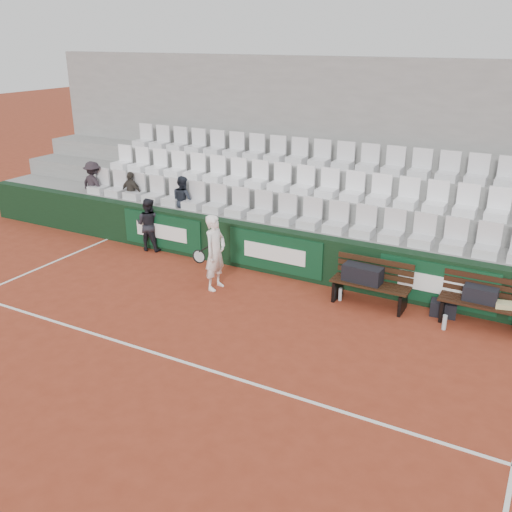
{
  "coord_description": "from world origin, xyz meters",
  "views": [
    {
      "loc": [
        4.9,
        -6.33,
        4.87
      ],
      "look_at": [
        0.12,
        2.4,
        1.0
      ],
      "focal_mm": 40.0,
      "sensor_mm": 36.0,
      "label": 1
    }
  ],
  "objects_px": {
    "bench_right": "(481,314)",
    "tennis_player": "(215,252)",
    "sports_bag_ground": "(443,308)",
    "spectator_c": "(182,182)",
    "sports_bag_left": "(363,274)",
    "water_bottle_near": "(340,294)",
    "spectator_b": "(130,176)",
    "sports_bag_right": "(480,294)",
    "bench_left": "(369,294)",
    "ball_kid": "(149,224)",
    "water_bottle_far": "(444,322)",
    "spectator_a": "(92,168)"
  },
  "relations": [
    {
      "from": "water_bottle_near",
      "to": "ball_kid",
      "type": "relative_size",
      "value": 0.2
    },
    {
      "from": "spectator_b",
      "to": "spectator_c",
      "type": "relative_size",
      "value": 0.94
    },
    {
      "from": "bench_left",
      "to": "ball_kid",
      "type": "height_order",
      "value": "ball_kid"
    },
    {
      "from": "sports_bag_left",
      "to": "sports_bag_ground",
      "type": "height_order",
      "value": "sports_bag_left"
    },
    {
      "from": "sports_bag_right",
      "to": "tennis_player",
      "type": "distance_m",
      "value": 5.05
    },
    {
      "from": "sports_bag_ground",
      "to": "spectator_c",
      "type": "xyz_separation_m",
      "value": [
        -6.43,
        0.85,
        1.45
      ]
    },
    {
      "from": "bench_left",
      "to": "spectator_a",
      "type": "relative_size",
      "value": 1.21
    },
    {
      "from": "ball_kid",
      "to": "tennis_player",
      "type": "bearing_deg",
      "value": 144.93
    },
    {
      "from": "bench_right",
      "to": "tennis_player",
      "type": "distance_m",
      "value": 5.14
    },
    {
      "from": "sports_bag_left",
      "to": "ball_kid",
      "type": "height_order",
      "value": "ball_kid"
    },
    {
      "from": "ball_kid",
      "to": "sports_bag_ground",
      "type": "bearing_deg",
      "value": 167.14
    },
    {
      "from": "spectator_a",
      "to": "spectator_b",
      "type": "distance_m",
      "value": 1.28
    },
    {
      "from": "sports_bag_right",
      "to": "water_bottle_near",
      "type": "xyz_separation_m",
      "value": [
        -2.51,
        -0.26,
        -0.46
      ]
    },
    {
      "from": "sports_bag_right",
      "to": "spectator_c",
      "type": "height_order",
      "value": "spectator_c"
    },
    {
      "from": "water_bottle_near",
      "to": "spectator_a",
      "type": "bearing_deg",
      "value": 171.09
    },
    {
      "from": "bench_left",
      "to": "sports_bag_right",
      "type": "relative_size",
      "value": 2.59
    },
    {
      "from": "bench_right",
      "to": "tennis_player",
      "type": "height_order",
      "value": "tennis_player"
    },
    {
      "from": "sports_bag_ground",
      "to": "sports_bag_left",
      "type": "bearing_deg",
      "value": -171.74
    },
    {
      "from": "sports_bag_right",
      "to": "bench_left",
      "type": "bearing_deg",
      "value": -174.81
    },
    {
      "from": "sports_bag_left",
      "to": "water_bottle_near",
      "type": "relative_size",
      "value": 2.9
    },
    {
      "from": "sports_bag_ground",
      "to": "spectator_a",
      "type": "xyz_separation_m",
      "value": [
        -9.31,
        0.85,
        1.48
      ]
    },
    {
      "from": "ball_kid",
      "to": "spectator_b",
      "type": "height_order",
      "value": "spectator_b"
    },
    {
      "from": "bench_right",
      "to": "tennis_player",
      "type": "bearing_deg",
      "value": -169.86
    },
    {
      "from": "ball_kid",
      "to": "spectator_a",
      "type": "relative_size",
      "value": 1.03
    },
    {
      "from": "sports_bag_right",
      "to": "tennis_player",
      "type": "height_order",
      "value": "tennis_player"
    },
    {
      "from": "bench_right",
      "to": "water_bottle_near",
      "type": "distance_m",
      "value": 2.59
    },
    {
      "from": "water_bottle_near",
      "to": "tennis_player",
      "type": "relative_size",
      "value": 0.16
    },
    {
      "from": "tennis_player",
      "to": "ball_kid",
      "type": "height_order",
      "value": "tennis_player"
    },
    {
      "from": "spectator_a",
      "to": "spectator_c",
      "type": "relative_size",
      "value": 1.05
    },
    {
      "from": "bench_right",
      "to": "sports_bag_right",
      "type": "xyz_separation_m",
      "value": [
        -0.07,
        0.03,
        0.36
      ]
    },
    {
      "from": "sports_bag_right",
      "to": "water_bottle_far",
      "type": "bearing_deg",
      "value": -133.24
    },
    {
      "from": "water_bottle_far",
      "to": "ball_kid",
      "type": "distance_m",
      "value": 7.15
    },
    {
      "from": "water_bottle_far",
      "to": "spectator_c",
      "type": "relative_size",
      "value": 0.23
    },
    {
      "from": "bench_left",
      "to": "bench_right",
      "type": "bearing_deg",
      "value": 4.08
    },
    {
      "from": "sports_bag_ground",
      "to": "water_bottle_far",
      "type": "height_order",
      "value": "sports_bag_ground"
    },
    {
      "from": "bench_left",
      "to": "water_bottle_near",
      "type": "height_order",
      "value": "bench_left"
    },
    {
      "from": "sports_bag_right",
      "to": "spectator_a",
      "type": "bearing_deg",
      "value": 174.82
    },
    {
      "from": "bench_left",
      "to": "tennis_player",
      "type": "height_order",
      "value": "tennis_player"
    },
    {
      "from": "water_bottle_near",
      "to": "ball_kid",
      "type": "bearing_deg",
      "value": 174.81
    },
    {
      "from": "tennis_player",
      "to": "spectator_b",
      "type": "bearing_deg",
      "value": 153.45
    },
    {
      "from": "ball_kid",
      "to": "spectator_b",
      "type": "xyz_separation_m",
      "value": [
        -1.06,
        0.7,
        0.91
      ]
    },
    {
      "from": "tennis_player",
      "to": "water_bottle_near",
      "type": "bearing_deg",
      "value": 15.28
    },
    {
      "from": "sports_bag_left",
      "to": "ball_kid",
      "type": "distance_m",
      "value": 5.46
    },
    {
      "from": "tennis_player",
      "to": "spectator_a",
      "type": "height_order",
      "value": "spectator_a"
    },
    {
      "from": "sports_bag_left",
      "to": "water_bottle_far",
      "type": "relative_size",
      "value": 2.7
    },
    {
      "from": "sports_bag_ground",
      "to": "spectator_c",
      "type": "distance_m",
      "value": 6.65
    },
    {
      "from": "tennis_player",
      "to": "spectator_c",
      "type": "height_order",
      "value": "spectator_c"
    },
    {
      "from": "water_bottle_near",
      "to": "water_bottle_far",
      "type": "height_order",
      "value": "water_bottle_far"
    },
    {
      "from": "ball_kid",
      "to": "spectator_b",
      "type": "relative_size",
      "value": 1.16
    },
    {
      "from": "bench_right",
      "to": "ball_kid",
      "type": "height_order",
      "value": "ball_kid"
    }
  ]
}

